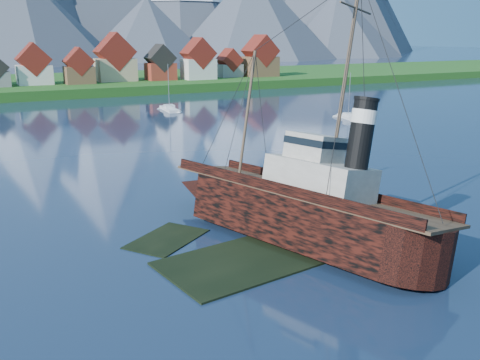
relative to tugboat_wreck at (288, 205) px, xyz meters
name	(u,v)px	position (x,y,z in m)	size (l,w,h in m)	color
ground	(277,244)	(-1.97, -1.29, -3.26)	(1400.00, 1400.00, 0.00)	#16253D
shoal	(281,237)	(-0.20, 0.86, -3.61)	(31.71, 21.24, 1.14)	black
shore_bank	(36,89)	(-1.97, 168.71, -3.26)	(600.00, 80.00, 3.20)	#164413
seawall	(53,100)	(-1.97, 130.71, -3.26)	(600.00, 2.50, 2.00)	#3F3D38
tugboat_wreck	(288,205)	(0.00, 0.00, 0.00)	(7.63, 32.86, 26.04)	black
sailboat_d	(348,118)	(54.15, 58.29, -3.00)	(3.89, 8.52, 11.28)	silver
sailboat_e	(169,110)	(21.32, 91.30, -2.98)	(3.79, 11.02, 12.53)	silver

